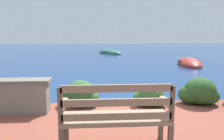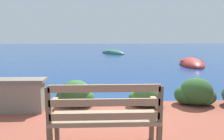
# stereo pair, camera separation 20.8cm
# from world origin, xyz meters

# --- Properties ---
(ground_plane) EXTENTS (80.00, 80.00, 0.00)m
(ground_plane) POSITION_xyz_m (0.00, 0.00, 0.00)
(ground_plane) COLOR navy
(park_bench) EXTENTS (1.43, 0.48, 0.93)m
(park_bench) POSITION_xyz_m (-0.11, -2.12, 0.70)
(park_bench) COLOR brown
(park_bench) RESTS_ON patio_terrace
(hedge_clump_left) EXTENTS (0.74, 0.53, 0.50)m
(hedge_clump_left) POSITION_xyz_m (-1.80, -0.39, 0.44)
(hedge_clump_left) COLOR #38662D
(hedge_clump_left) RESTS_ON patio_terrace
(hedge_clump_centre) EXTENTS (0.82, 0.59, 0.56)m
(hedge_clump_centre) POSITION_xyz_m (-0.72, -0.25, 0.46)
(hedge_clump_centre) COLOR #2D5628
(hedge_clump_centre) RESTS_ON patio_terrace
(hedge_clump_right) EXTENTS (0.71, 0.51, 0.49)m
(hedge_clump_right) POSITION_xyz_m (0.78, -0.36, 0.43)
(hedge_clump_right) COLOR #38662D
(hedge_clump_right) RESTS_ON patio_terrace
(hedge_clump_far_right) EXTENTS (0.88, 0.63, 0.60)m
(hedge_clump_far_right) POSITION_xyz_m (1.88, -0.28, 0.48)
(hedge_clump_far_right) COLOR #284C23
(hedge_clump_far_right) RESTS_ON patio_terrace
(rowboat_nearest) EXTENTS (1.84, 3.37, 0.73)m
(rowboat_nearest) POSITION_xyz_m (5.01, 7.54, 0.06)
(rowboat_nearest) COLOR #9E2D28
(rowboat_nearest) RESTS_ON ground_plane
(rowboat_mid) EXTENTS (2.68, 3.50, 0.67)m
(rowboat_mid) POSITION_xyz_m (0.82, 15.80, 0.06)
(rowboat_mid) COLOR #336B5B
(rowboat_mid) RESTS_ON ground_plane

